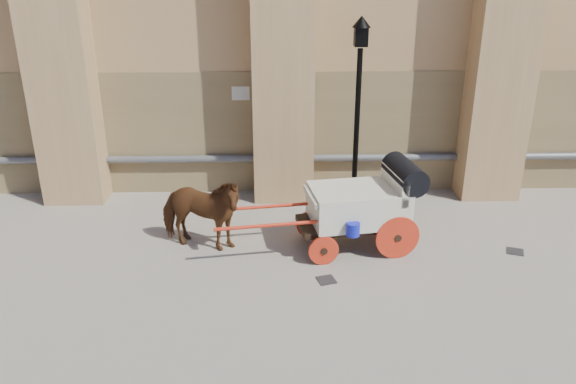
{
  "coord_description": "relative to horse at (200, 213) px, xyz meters",
  "views": [
    {
      "loc": [
        -1.23,
        -9.22,
        5.29
      ],
      "look_at": [
        -0.96,
        0.9,
        1.21
      ],
      "focal_mm": 35.0,
      "sensor_mm": 36.0,
      "label": 1
    }
  ],
  "objects": [
    {
      "name": "ground",
      "position": [
        2.7,
        -0.91,
        -0.78
      ],
      "size": [
        90.0,
        90.0,
        0.0
      ],
      "primitive_type": "plane",
      "color": "gray",
      "rests_on": "ground"
    },
    {
      "name": "horse",
      "position": [
        0.0,
        0.0,
        0.0
      ],
      "size": [
        2.01,
        1.35,
        1.55
      ],
      "primitive_type": "imported",
      "rotation": [
        0.0,
        0.0,
        1.27
      ],
      "color": "brown",
      "rests_on": "ground"
    },
    {
      "name": "carriage",
      "position": [
        3.26,
        0.01,
        0.18
      ],
      "size": [
        4.18,
        1.69,
        1.78
      ],
      "rotation": [
        0.0,
        0.0,
        0.15
      ],
      "color": "black",
      "rests_on": "ground"
    },
    {
      "name": "street_lamp",
      "position": [
        3.36,
        2.19,
        1.54
      ],
      "size": [
        0.41,
        0.41,
        4.32
      ],
      "color": "black",
      "rests_on": "ground"
    },
    {
      "name": "drain_grate_near",
      "position": [
        2.4,
        -1.33,
        -0.77
      ],
      "size": [
        0.4,
        0.4,
        0.01
      ],
      "primitive_type": "cube",
      "rotation": [
        0.0,
        0.0,
        0.28
      ],
      "color": "black",
      "rests_on": "ground"
    },
    {
      "name": "drain_grate_far",
      "position": [
        6.27,
        -0.33,
        -0.77
      ],
      "size": [
        0.41,
        0.41,
        0.01
      ],
      "primitive_type": "cube",
      "rotation": [
        0.0,
        0.0,
        -0.36
      ],
      "color": "black",
      "rests_on": "ground"
    }
  ]
}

